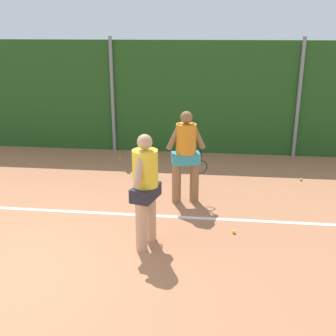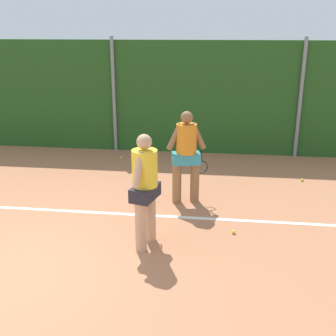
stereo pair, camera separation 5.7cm
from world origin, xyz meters
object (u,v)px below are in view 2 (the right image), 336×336
at_px(player_foreground_near, 145,185).
at_px(tennis_ball_4, 121,158).
at_px(player_midcourt, 186,152).
at_px(tennis_ball_1, 302,180).
at_px(tennis_ball_7, 234,232).

bearing_deg(player_foreground_near, tennis_ball_4, 33.06).
bearing_deg(player_foreground_near, player_midcourt, -0.02).
distance_m(player_midcourt, tennis_ball_4, 3.49).
relative_size(tennis_ball_1, tennis_ball_7, 1.00).
height_order(tennis_ball_4, tennis_ball_7, same).
height_order(player_foreground_near, tennis_ball_1, player_foreground_near).
relative_size(player_midcourt, tennis_ball_1, 28.35).
bearing_deg(tennis_ball_7, tennis_ball_1, 59.94).
xyz_separation_m(player_foreground_near, tennis_ball_7, (1.44, 0.55, -1.01)).
height_order(tennis_ball_1, tennis_ball_4, same).
distance_m(player_midcourt, tennis_ball_7, 1.91).
relative_size(player_foreground_near, player_midcourt, 1.00).
distance_m(player_foreground_near, tennis_ball_4, 4.89).
bearing_deg(tennis_ball_7, player_foreground_near, -159.05).
xyz_separation_m(player_midcourt, tennis_ball_1, (2.59, 1.53, -1.02)).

